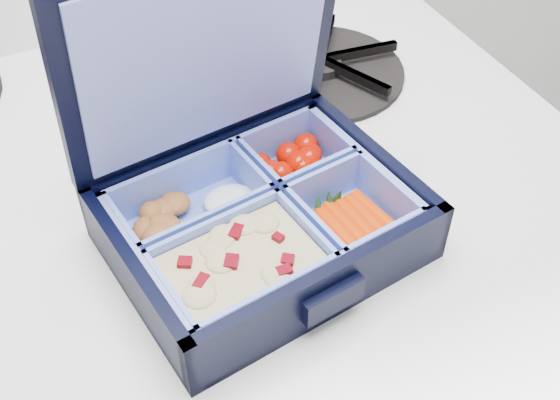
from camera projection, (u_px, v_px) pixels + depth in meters
name	position (u px, v px, depth m)	size (l,w,h in m)	color
bento_box	(263.00, 222.00, 0.51)	(0.21, 0.16, 0.05)	black
burner_grate	(321.00, 64.00, 0.68)	(0.16, 0.16, 0.02)	black
fork	(262.00, 116.00, 0.63)	(0.03, 0.20, 0.01)	silver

